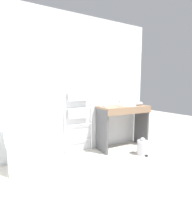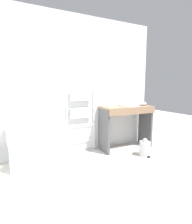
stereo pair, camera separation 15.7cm
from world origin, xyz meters
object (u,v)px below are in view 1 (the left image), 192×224
Objects in this scene: sink_basin at (126,104)px; cup_near_edge at (106,104)px; toilet at (21,150)px; trash_bin at (142,147)px; hair_dryer at (139,104)px; cup_near_wall at (101,104)px; towel_radiator at (79,109)px.

cup_near_edge is at bearing 169.93° from sink_basin.
toilet is 2.11m from sink_basin.
toilet is 2.09m from trash_bin.
toilet is at bearing -178.31° from hair_dryer.
sink_basin is at bearing -15.63° from cup_near_wall.
trash_bin is (-0.29, -0.45, -0.76)m from hair_dryer.
hair_dryer is (0.74, -0.11, -0.01)m from cup_near_edge.
cup_near_edge reaches higher than trash_bin.
towel_radiator is 12.34× the size of cup_near_wall.
toilet is 3.81× the size of hair_dryer.
toilet is 0.65× the size of towel_radiator.
toilet is 1.99× the size of sink_basin.
sink_basin is 0.44m from cup_near_edge.
cup_near_wall reaches higher than toilet.
trash_bin is (2.05, -0.38, -0.19)m from toilet.
toilet is 2.41m from hair_dryer.
sink_basin is at bearing -11.91° from towel_radiator.
cup_near_edge is at bearing 129.35° from trash_bin.
trash_bin is (0.97, -0.68, -0.70)m from towel_radiator.
hair_dryer is at bearing -6.15° from sink_basin.
hair_dryer is at bearing 57.47° from trash_bin.
cup_near_wall is (0.44, -0.06, 0.08)m from towel_radiator.
cup_near_wall is 0.30× the size of trash_bin.
cup_near_edge is at bearing -13.45° from towel_radiator.
cup_near_wall is at bearing -7.53° from towel_radiator.
sink_basin is (2.03, 0.10, 0.57)m from toilet.
towel_radiator reaches higher than sink_basin.
towel_radiator is 5.83× the size of hair_dryer.
hair_dryer reaches higher than trash_bin.
towel_radiator reaches higher than cup_near_wall.
toilet is at bearing -173.56° from cup_near_edge.
cup_near_edge is 0.47× the size of hair_dryer.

